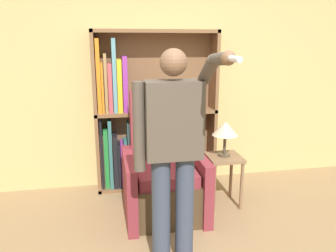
% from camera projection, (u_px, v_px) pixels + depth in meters
% --- Properties ---
extents(wall_back, '(8.00, 0.06, 2.80)m').
position_uv_depth(wall_back, '(159.00, 74.00, 4.04)').
color(wall_back, tan).
rests_on(wall_back, ground_plane).
extents(bookcase, '(1.47, 0.28, 1.92)m').
position_uv_depth(bookcase, '(139.00, 116.00, 3.96)').
color(bookcase, brown).
rests_on(bookcase, ground_plane).
extents(armchair, '(0.83, 0.83, 1.27)m').
position_uv_depth(armchair, '(163.00, 177.00, 3.48)').
color(armchair, '#4C3823').
rests_on(armchair, ground_plane).
extents(person_standing, '(0.58, 0.78, 1.74)m').
position_uv_depth(person_standing, '(173.00, 147.00, 2.51)').
color(person_standing, '#384256').
rests_on(person_standing, ground_plane).
extents(side_table, '(0.37, 0.37, 0.57)m').
position_uv_depth(side_table, '(224.00, 166.00, 3.61)').
color(side_table, '#846647').
rests_on(side_table, ground_plane).
extents(table_lamp, '(0.28, 0.28, 0.39)m').
position_uv_depth(table_lamp, '(225.00, 130.00, 3.50)').
color(table_lamp, '#4C4233').
rests_on(table_lamp, side_table).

